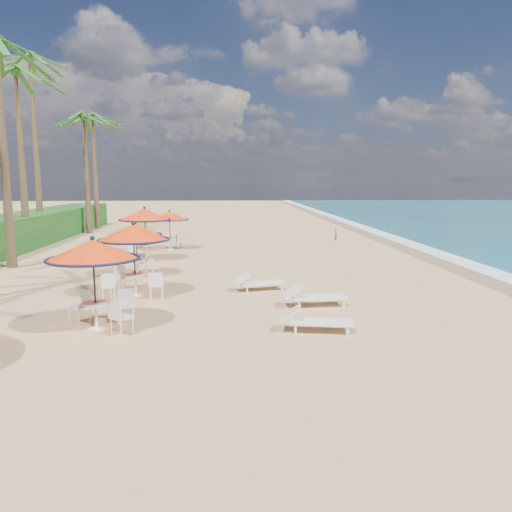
{
  "coord_description": "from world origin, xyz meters",
  "views": [
    {
      "loc": [
        -1.52,
        -12.9,
        3.77
      ],
      "look_at": [
        -0.57,
        3.95,
        1.2
      ],
      "focal_mm": 35.0,
      "sensor_mm": 36.0,
      "label": 1
    }
  ],
  "objects_px": {
    "station_1": "(132,242)",
    "station_2": "(137,234)",
    "station_4": "(171,219)",
    "lounger_far": "(257,282)",
    "lounger_mid": "(313,296)",
    "lounger_near": "(314,320)",
    "station_0": "(96,261)",
    "station_3": "(144,221)"
  },
  "relations": [
    {
      "from": "station_0",
      "to": "station_2",
      "type": "relative_size",
      "value": 1.1
    },
    {
      "from": "station_2",
      "to": "lounger_near",
      "type": "distance_m",
      "value": 9.66
    },
    {
      "from": "station_3",
      "to": "lounger_near",
      "type": "height_order",
      "value": "station_3"
    },
    {
      "from": "station_0",
      "to": "lounger_mid",
      "type": "relative_size",
      "value": 1.21
    },
    {
      "from": "lounger_near",
      "to": "lounger_far",
      "type": "bearing_deg",
      "value": 112.67
    },
    {
      "from": "station_2",
      "to": "station_4",
      "type": "bearing_deg",
      "value": 86.51
    },
    {
      "from": "station_3",
      "to": "lounger_far",
      "type": "bearing_deg",
      "value": -53.82
    },
    {
      "from": "station_4",
      "to": "lounger_far",
      "type": "relative_size",
      "value": 1.17
    },
    {
      "from": "station_4",
      "to": "lounger_near",
      "type": "distance_m",
      "value": 16.29
    },
    {
      "from": "station_1",
      "to": "station_3",
      "type": "relative_size",
      "value": 0.96
    },
    {
      "from": "station_0",
      "to": "station_1",
      "type": "xyz_separation_m",
      "value": [
        0.22,
        3.71,
        0.03
      ]
    },
    {
      "from": "lounger_near",
      "to": "lounger_mid",
      "type": "relative_size",
      "value": 0.95
    },
    {
      "from": "lounger_far",
      "to": "station_0",
      "type": "bearing_deg",
      "value": -149.65
    },
    {
      "from": "lounger_far",
      "to": "station_2",
      "type": "bearing_deg",
      "value": 133.69
    },
    {
      "from": "station_2",
      "to": "station_4",
      "type": "relative_size",
      "value": 1.01
    },
    {
      "from": "station_2",
      "to": "lounger_mid",
      "type": "relative_size",
      "value": 1.09
    },
    {
      "from": "lounger_near",
      "to": "station_3",
      "type": "bearing_deg",
      "value": 127.16
    },
    {
      "from": "station_4",
      "to": "lounger_near",
      "type": "relative_size",
      "value": 1.15
    },
    {
      "from": "station_0",
      "to": "lounger_near",
      "type": "distance_m",
      "value": 5.68
    },
    {
      "from": "station_4",
      "to": "lounger_mid",
      "type": "xyz_separation_m",
      "value": [
        5.64,
        -12.83,
        -1.33
      ]
    },
    {
      "from": "station_1",
      "to": "station_3",
      "type": "height_order",
      "value": "station_3"
    },
    {
      "from": "station_2",
      "to": "lounger_far",
      "type": "relative_size",
      "value": 1.17
    },
    {
      "from": "lounger_mid",
      "to": "lounger_near",
      "type": "bearing_deg",
      "value": -103.98
    },
    {
      "from": "station_3",
      "to": "lounger_mid",
      "type": "xyz_separation_m",
      "value": [
        6.48,
        -9.05,
        -1.54
      ]
    },
    {
      "from": "lounger_mid",
      "to": "lounger_far",
      "type": "relative_size",
      "value": 1.07
    },
    {
      "from": "lounger_mid",
      "to": "station_1",
      "type": "bearing_deg",
      "value": 158.14
    },
    {
      "from": "lounger_near",
      "to": "station_2",
      "type": "bearing_deg",
      "value": 136.07
    },
    {
      "from": "station_3",
      "to": "station_0",
      "type": "bearing_deg",
      "value": -86.79
    },
    {
      "from": "station_1",
      "to": "station_2",
      "type": "relative_size",
      "value": 1.12
    },
    {
      "from": "station_1",
      "to": "lounger_far",
      "type": "bearing_deg",
      "value": 7.89
    },
    {
      "from": "station_4",
      "to": "station_2",
      "type": "bearing_deg",
      "value": -93.49
    },
    {
      "from": "lounger_far",
      "to": "lounger_mid",
      "type": "bearing_deg",
      "value": -70.44
    },
    {
      "from": "station_1",
      "to": "station_2",
      "type": "bearing_deg",
      "value": 97.74
    },
    {
      "from": "station_3",
      "to": "lounger_near",
      "type": "distance_m",
      "value": 13.18
    },
    {
      "from": "station_2",
      "to": "lounger_mid",
      "type": "height_order",
      "value": "station_2"
    },
    {
      "from": "station_4",
      "to": "lounger_far",
      "type": "bearing_deg",
      "value": -68.74
    },
    {
      "from": "station_4",
      "to": "lounger_mid",
      "type": "bearing_deg",
      "value": -66.28
    },
    {
      "from": "lounger_near",
      "to": "lounger_mid",
      "type": "xyz_separation_m",
      "value": [
        0.4,
        2.54,
        0.02
      ]
    },
    {
      "from": "station_2",
      "to": "lounger_mid",
      "type": "xyz_separation_m",
      "value": [
        6.11,
        -5.14,
        -1.33
      ]
    },
    {
      "from": "station_0",
      "to": "lounger_near",
      "type": "xyz_separation_m",
      "value": [
        5.46,
        -0.54,
        -1.46
      ]
    },
    {
      "from": "station_2",
      "to": "lounger_far",
      "type": "height_order",
      "value": "station_2"
    },
    {
      "from": "station_1",
      "to": "station_2",
      "type": "height_order",
      "value": "station_1"
    }
  ]
}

